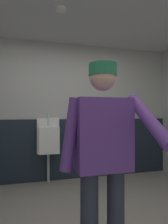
% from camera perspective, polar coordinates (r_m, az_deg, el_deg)
% --- Properties ---
extents(wall_back, '(4.90, 0.12, 2.55)m').
position_cam_1_polar(wall_back, '(3.64, -6.34, 0.29)').
color(wall_back, '#B2B2AD').
rests_on(wall_back, ground_plane).
extents(wainscot_band_back, '(4.30, 0.03, 1.12)m').
position_cam_1_polar(wainscot_band_back, '(3.63, -6.17, -11.06)').
color(wainscot_band_back, '#19232D').
rests_on(wainscot_band_back, ground_plane).
extents(downlight_far, '(0.14, 0.14, 0.03)m').
position_cam_1_polar(downlight_far, '(2.71, -6.90, 28.34)').
color(downlight_far, white).
extents(urinal_solo, '(0.40, 0.34, 1.24)m').
position_cam_1_polar(urinal_solo, '(3.42, -10.60, -8.07)').
color(urinal_solo, white).
rests_on(urinal_solo, ground_plane).
extents(person, '(0.64, 0.60, 1.63)m').
position_cam_1_polar(person, '(1.52, 5.78, -11.31)').
color(person, '#2D3342').
rests_on(person, ground_plane).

